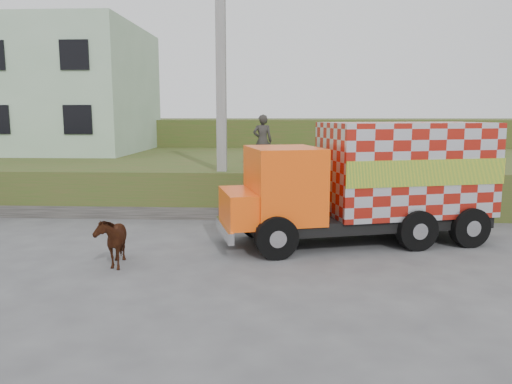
# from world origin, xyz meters

# --- Properties ---
(ground) EXTENTS (120.00, 120.00, 0.00)m
(ground) POSITION_xyz_m (0.00, 0.00, 0.00)
(ground) COLOR #474749
(ground) RESTS_ON ground
(embankment) EXTENTS (40.00, 12.00, 1.50)m
(embankment) POSITION_xyz_m (0.00, 10.00, 0.75)
(embankment) COLOR #34531B
(embankment) RESTS_ON ground
(embankment_far) EXTENTS (40.00, 12.00, 3.00)m
(embankment_far) POSITION_xyz_m (0.00, 22.00, 1.50)
(embankment_far) COLOR #34531B
(embankment_far) RESTS_ON ground
(retaining_strip) EXTENTS (16.00, 0.50, 0.40)m
(retaining_strip) POSITION_xyz_m (-2.00, 4.20, 0.20)
(retaining_strip) COLOR #595651
(retaining_strip) RESTS_ON ground
(building) EXTENTS (10.00, 8.00, 6.00)m
(building) POSITION_xyz_m (-11.00, 13.00, 4.50)
(building) COLOR #A8C5A9
(building) RESTS_ON embankment
(utility_pole) EXTENTS (1.20, 0.30, 8.00)m
(utility_pole) POSITION_xyz_m (-1.00, 4.60, 4.08)
(utility_pole) COLOR gray
(utility_pole) RESTS_ON ground
(cargo_truck) EXTENTS (7.31, 3.94, 3.11)m
(cargo_truck) POSITION_xyz_m (3.26, 1.57, 1.60)
(cargo_truck) COLOR black
(cargo_truck) RESTS_ON ground
(cow) EXTENTS (0.90, 1.45, 1.14)m
(cow) POSITION_xyz_m (-2.82, -0.83, 0.57)
(cow) COLOR black
(cow) RESTS_ON ground
(pedestrian) EXTENTS (0.68, 0.46, 1.81)m
(pedestrian) POSITION_xyz_m (0.26, 5.88, 2.41)
(pedestrian) COLOR #2A2825
(pedestrian) RESTS_ON embankment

